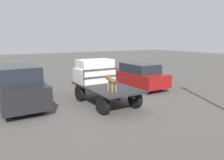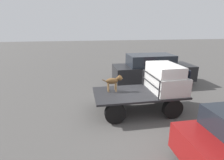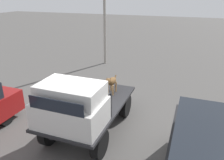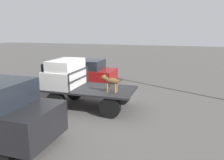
% 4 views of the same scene
% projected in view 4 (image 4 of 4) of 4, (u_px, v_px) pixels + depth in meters
% --- Properties ---
extents(ground_plane, '(80.00, 80.00, 0.00)m').
position_uv_depth(ground_plane, '(90.00, 107.00, 9.67)').
color(ground_plane, '#514F4C').
extents(flatbed_truck, '(3.84, 2.00, 0.89)m').
position_uv_depth(flatbed_truck, '(90.00, 94.00, 9.52)').
color(flatbed_truck, black).
rests_on(flatbed_truck, ground).
extents(truck_cab, '(1.29, 1.88, 1.19)m').
position_uv_depth(truck_cab, '(65.00, 74.00, 9.69)').
color(truck_cab, silver).
rests_on(truck_cab, flatbed_truck).
extents(truck_headboard, '(0.04, 1.88, 0.78)m').
position_uv_depth(truck_headboard, '(79.00, 76.00, 9.50)').
color(truck_headboard, '#232326').
rests_on(truck_headboard, flatbed_truck).
extents(dog, '(0.93, 0.26, 0.73)m').
position_uv_depth(dog, '(110.00, 81.00, 8.75)').
color(dog, '#9E7547').
rests_on(dog, flatbed_truck).
extents(parked_sedan, '(4.32, 1.76, 1.58)m').
position_uv_depth(parked_sedan, '(81.00, 72.00, 13.49)').
color(parked_sedan, black).
rests_on(parked_sedan, ground).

